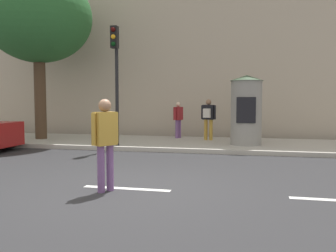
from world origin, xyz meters
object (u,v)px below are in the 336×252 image
pedestrian_in_dark_shirt (105,137)px  pedestrian_with_backpack (208,116)px  street_tree (38,18)px  pedestrian_tallest (178,117)px  poster_column (246,110)px  traffic_light (116,66)px

pedestrian_in_dark_shirt → pedestrian_with_backpack: (1.09, 8.04, 0.07)m
street_tree → pedestrian_tallest: street_tree is taller
pedestrian_with_backpack → street_tree: bearing=-171.9°
poster_column → street_tree: (-8.35, 0.21, 3.68)m
street_tree → pedestrian_in_dark_shirt: size_ratio=3.82×
pedestrian_with_backpack → poster_column: bearing=-38.6°
poster_column → pedestrian_tallest: bearing=148.7°
poster_column → pedestrian_in_dark_shirt: poster_column is taller
street_tree → pedestrian_with_backpack: 7.98m
traffic_light → poster_column: 4.89m
poster_column → pedestrian_tallest: poster_column is taller
pedestrian_in_dark_shirt → pedestrian_tallest: 8.58m
poster_column → pedestrian_with_backpack: poster_column is taller
poster_column → pedestrian_in_dark_shirt: bearing=-110.7°
traffic_light → pedestrian_tallest: 3.95m
poster_column → street_tree: bearing=178.5°
street_tree → pedestrian_with_backpack: bearing=8.1°
traffic_light → pedestrian_tallest: size_ratio=2.72×
traffic_light → pedestrian_with_backpack: 4.29m
pedestrian_tallest → pedestrian_with_backpack: bearing=-21.7°
pedestrian_in_dark_shirt → pedestrian_with_backpack: size_ratio=1.09×
poster_column → pedestrian_in_dark_shirt: size_ratio=1.40×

